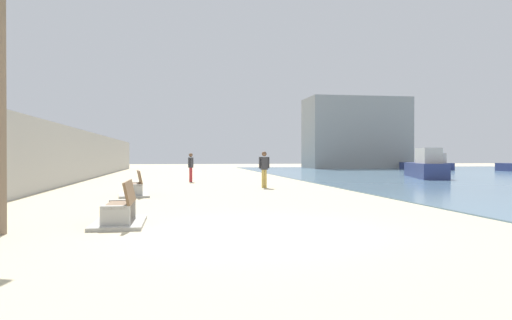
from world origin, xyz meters
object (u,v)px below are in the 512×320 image
(person_walking, at_px, (264,166))
(boat_nearest, at_px, (426,167))
(bench_far, at_px, (134,190))
(person_standing, at_px, (191,165))
(boat_mid_bay, at_px, (427,164))
(bench_near, at_px, (120,214))

(person_walking, height_order, boat_nearest, boat_nearest)
(bench_far, xyz_separation_m, person_standing, (2.41, 9.48, 0.75))
(person_walking, bearing_deg, bench_far, -146.17)
(person_walking, relative_size, boat_mid_bay, 0.24)
(person_standing, relative_size, boat_mid_bay, 0.23)
(boat_mid_bay, bearing_deg, bench_far, -134.00)
(bench_far, height_order, person_standing, person_standing)
(bench_far, relative_size, person_walking, 1.27)
(bench_far, bearing_deg, bench_near, -87.41)
(bench_near, height_order, person_walking, person_walking)
(bench_near, height_order, boat_mid_bay, boat_mid_bay)
(person_standing, bearing_deg, boat_mid_bay, 37.38)
(bench_far, relative_size, boat_nearest, 0.29)
(bench_far, distance_m, person_standing, 9.81)
(person_standing, distance_m, boat_mid_bay, 32.34)
(bench_far, distance_m, boat_nearest, 21.75)
(person_standing, xyz_separation_m, boat_nearest, (15.93, 2.20, -0.21))
(bench_near, height_order, bench_far, same)
(boat_mid_bay, bearing_deg, bench_near, -126.98)
(bench_far, bearing_deg, person_walking, 33.83)
(bench_near, distance_m, person_walking, 12.82)
(boat_nearest, height_order, boat_mid_bay, boat_nearest)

